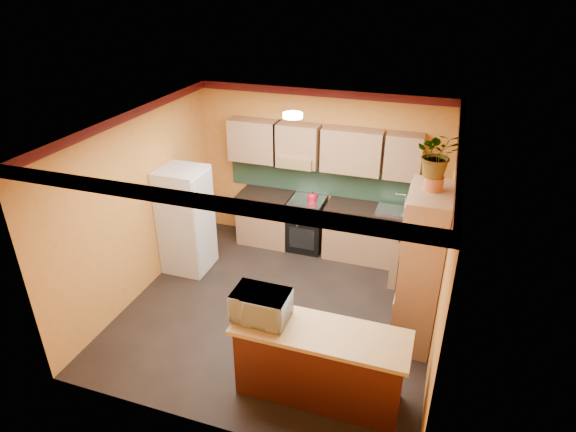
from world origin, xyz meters
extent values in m
plane|color=black|center=(0.00, 0.00, 0.00)|extent=(4.20, 4.20, 0.00)
cube|color=white|center=(0.00, 0.00, 2.70)|extent=(4.20, 4.20, 0.04)
cube|color=orange|center=(0.00, 2.10, 1.35)|extent=(4.20, 0.04, 2.70)
cube|color=orange|center=(0.00, -2.10, 1.35)|extent=(4.20, 0.04, 2.70)
cube|color=orange|center=(-2.10, 0.00, 1.35)|extent=(0.04, 4.20, 2.70)
cube|color=orange|center=(2.10, 0.00, 1.35)|extent=(0.04, 4.20, 2.70)
cube|color=#203B29|center=(0.25, 2.09, 1.19)|extent=(3.70, 0.02, 0.53)
cube|color=#203B29|center=(2.09, 1.40, 1.19)|extent=(0.02, 1.40, 0.53)
cube|color=tan|center=(0.10, 1.93, 1.80)|extent=(3.10, 0.34, 0.70)
cylinder|color=white|center=(0.00, 0.60, 2.66)|extent=(0.26, 0.26, 0.06)
cube|color=tan|center=(0.50, 1.80, 0.44)|extent=(3.65, 0.60, 0.88)
cube|color=black|center=(0.50, 1.80, 0.90)|extent=(3.65, 0.62, 0.04)
cube|color=black|center=(-0.12, 1.80, 0.46)|extent=(0.58, 0.58, 0.91)
cube|color=silver|center=(1.28, 1.80, 0.94)|extent=(0.48, 0.40, 0.03)
cube|color=tan|center=(1.80, 1.29, 0.44)|extent=(0.60, 0.80, 0.88)
cube|color=black|center=(1.80, 1.29, 0.90)|extent=(0.62, 0.80, 0.04)
cube|color=silver|center=(-1.75, 0.60, 0.85)|extent=(0.68, 0.66, 1.70)
cube|color=tan|center=(1.85, 0.02, 1.05)|extent=(0.48, 0.90, 2.10)
cylinder|color=#AD572A|center=(1.85, 0.07, 2.18)|extent=(0.22, 0.22, 0.16)
imported|color=tan|center=(1.85, 0.07, 2.52)|extent=(0.55, 0.50, 0.53)
cube|color=#4F2112|center=(0.95, -1.33, 0.44)|extent=(1.80, 0.55, 0.88)
cube|color=tan|center=(0.95, -1.33, 0.91)|extent=(1.90, 0.65, 0.05)
imported|color=silver|center=(0.28, -1.33, 1.10)|extent=(0.61, 0.42, 0.34)
camera|label=1|loc=(1.88, -5.20, 4.31)|focal=30.00mm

